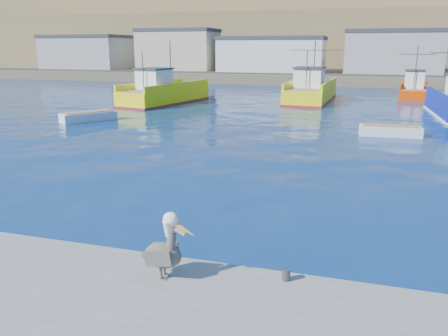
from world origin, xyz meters
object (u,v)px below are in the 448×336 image
object	(u,v)px
trawler_yellow_a	(163,93)
trawler_yellow_b	(311,91)
skiff_mid	(390,132)
skiff_left	(89,117)
pelican	(165,250)
boat_orange	(413,89)

from	to	relation	value
trawler_yellow_a	trawler_yellow_b	distance (m)	16.50
skiff_mid	trawler_yellow_b	bearing A→B (deg)	111.07
skiff_left	pelican	size ratio (longest dim) A/B	2.63
trawler_yellow_b	pelican	world-z (taller)	trawler_yellow_b
trawler_yellow_a	skiff_mid	distance (m)	25.68
trawler_yellow_a	pelican	xyz separation A→B (m)	(15.70, -35.38, 0.15)
trawler_yellow_a	boat_orange	bearing A→B (deg)	27.45
boat_orange	skiff_left	xyz separation A→B (m)	(-27.96, -26.80, -0.71)
trawler_yellow_b	boat_orange	xyz separation A→B (m)	(11.66, 7.63, -0.07)
boat_orange	skiff_left	world-z (taller)	boat_orange
trawler_yellow_b	skiff_mid	xyz separation A→B (m)	(7.23, -18.77, -0.81)
skiff_left	trawler_yellow_b	bearing A→B (deg)	49.62
skiff_mid	pelican	world-z (taller)	pelican
trawler_yellow_a	skiff_left	world-z (taller)	trawler_yellow_a
boat_orange	trawler_yellow_b	bearing A→B (deg)	-146.80
trawler_yellow_a	skiff_mid	world-z (taller)	trawler_yellow_a
skiff_left	pelican	distance (m)	28.12
trawler_yellow_a	skiff_left	xyz separation A→B (m)	(-1.07, -12.83, -0.77)
trawler_yellow_a	trawler_yellow_b	xyz separation A→B (m)	(15.23, 6.34, 0.01)
trawler_yellow_b	trawler_yellow_a	bearing A→B (deg)	-157.41
boat_orange	trawler_yellow_a	bearing A→B (deg)	-152.55
skiff_mid	pelican	bearing A→B (deg)	-106.41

